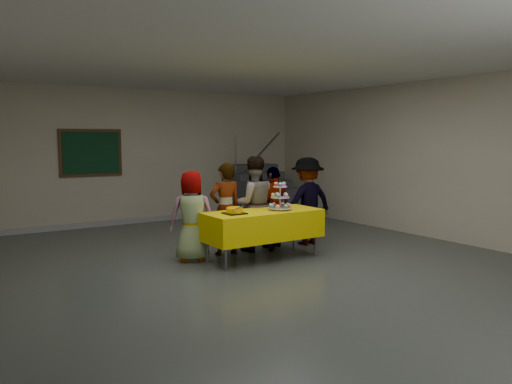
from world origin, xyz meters
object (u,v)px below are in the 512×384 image
(bear_cake, at_px, (234,210))
(schoolchild_b, at_px, (225,209))
(schoolchild_e, at_px, (307,201))
(bake_table, at_px, (263,224))
(staircase, at_px, (263,197))
(noticeboard, at_px, (91,153))
(cupcake_stand, at_px, (280,200))
(schoolchild_d, at_px, (274,207))
(schoolchild_c, at_px, (253,204))
(schoolchild_a, at_px, (192,216))

(bear_cake, xyz_separation_m, schoolchild_b, (0.21, 0.64, -0.07))
(schoolchild_e, bearing_deg, bake_table, 23.53)
(staircase, xyz_separation_m, noticeboard, (-3.82, 0.84, 1.11))
(schoolchild_b, xyz_separation_m, staircase, (2.69, 2.90, -0.27))
(cupcake_stand, relative_size, schoolchild_b, 0.29)
(bear_cake, distance_m, schoolchild_d, 1.36)
(schoolchild_b, bearing_deg, bear_cake, 77.06)
(schoolchild_c, xyz_separation_m, schoolchild_e, (1.10, -0.08, -0.02))
(bake_table, xyz_separation_m, bear_cake, (-0.53, -0.03, 0.27))
(bake_table, distance_m, bear_cake, 0.60)
(schoolchild_a, distance_m, schoolchild_b, 0.66)
(schoolchild_d, distance_m, noticeboard, 4.38)
(schoolchild_a, xyz_separation_m, schoolchild_d, (1.64, 0.11, 0.00))
(cupcake_stand, bearing_deg, schoolchild_b, 132.54)
(bear_cake, relative_size, schoolchild_b, 0.24)
(schoolchild_e, bearing_deg, bear_cake, 18.38)
(noticeboard, bearing_deg, schoolchild_e, -54.20)
(schoolchild_b, height_order, schoolchild_c, schoolchild_c)
(cupcake_stand, relative_size, schoolchild_e, 0.28)
(schoolchild_d, height_order, staircase, staircase)
(schoolchild_d, bearing_deg, schoolchild_b, -17.90)
(schoolchild_b, bearing_deg, schoolchild_c, -176.35)
(bake_table, distance_m, cupcake_stand, 0.48)
(bake_table, bearing_deg, noticeboard, 108.53)
(schoolchild_a, distance_m, schoolchild_d, 1.64)
(bake_table, bearing_deg, schoolchild_a, 152.33)
(bake_table, relative_size, schoolchild_c, 1.17)
(schoolchild_c, bearing_deg, schoolchild_e, -166.82)
(schoolchild_a, bearing_deg, bear_cake, 151.19)
(staircase, bearing_deg, cupcake_stand, -120.18)
(bake_table, relative_size, bear_cake, 5.25)
(bear_cake, xyz_separation_m, noticeboard, (-0.92, 4.38, 0.77))
(bear_cake, relative_size, staircase, 0.15)
(schoolchild_b, xyz_separation_m, schoolchild_d, (0.99, 0.01, -0.05))
(schoolchild_c, bearing_deg, staircase, -109.04)
(cupcake_stand, distance_m, schoolchild_b, 0.93)
(schoolchild_c, bearing_deg, schoolchild_a, 21.62)
(bear_cake, relative_size, noticeboard, 0.28)
(cupcake_stand, distance_m, bear_cake, 0.83)
(bake_table, height_order, staircase, staircase)
(bake_table, height_order, schoolchild_d, schoolchild_d)
(schoolchild_c, distance_m, staircase, 3.64)
(cupcake_stand, height_order, schoolchild_d, schoolchild_d)
(bake_table, distance_m, schoolchild_c, 0.68)
(cupcake_stand, bearing_deg, schoolchild_a, 155.67)
(cupcake_stand, relative_size, schoolchild_a, 0.31)
(bake_table, height_order, schoolchild_a, schoolchild_a)
(bear_cake, xyz_separation_m, schoolchild_e, (1.84, 0.54, -0.05))
(cupcake_stand, distance_m, noticeboard, 4.79)
(cupcake_stand, height_order, schoolchild_e, schoolchild_e)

